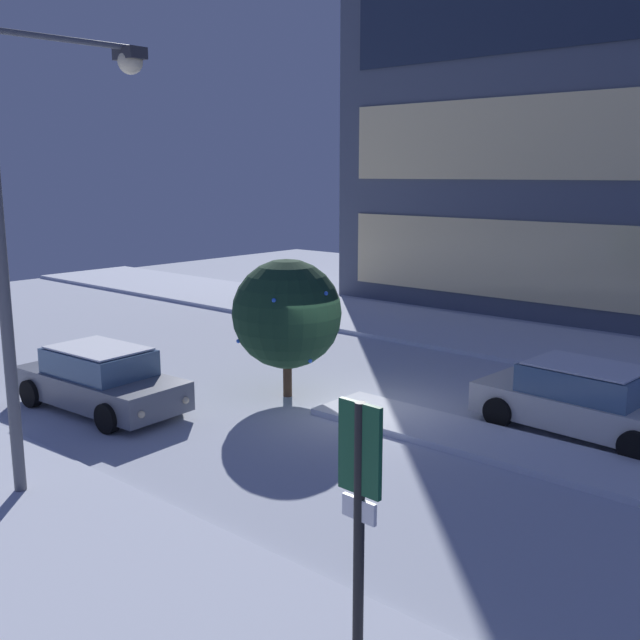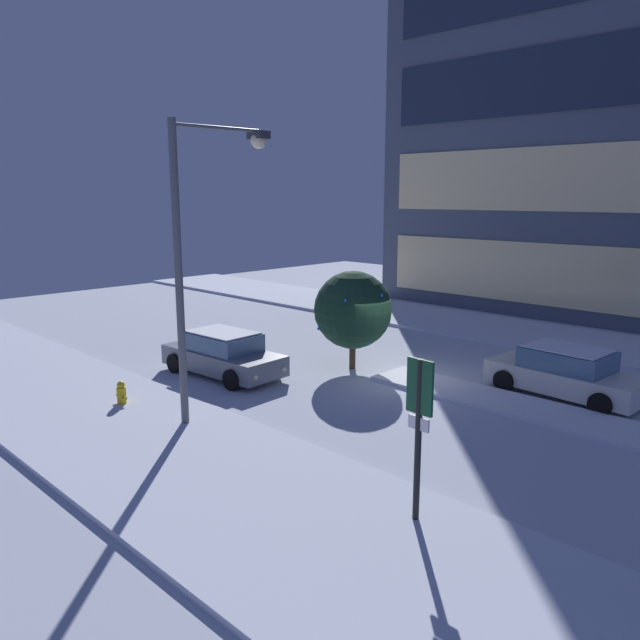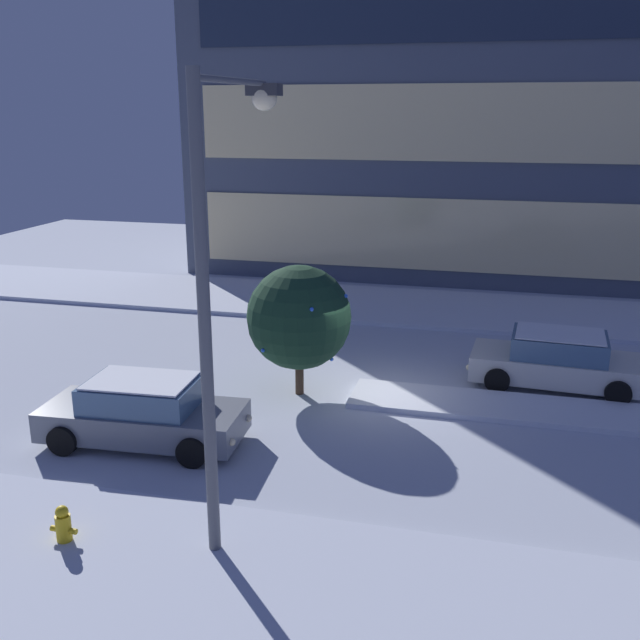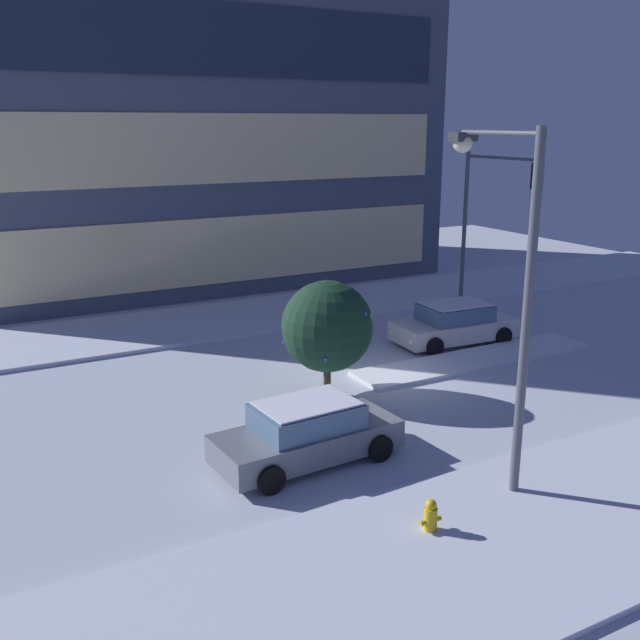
{
  "view_description": "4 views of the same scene",
  "coord_description": "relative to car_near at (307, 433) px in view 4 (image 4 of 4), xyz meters",
  "views": [
    {
      "loc": [
        10.26,
        -12.98,
        5.44
      ],
      "look_at": [
        -0.04,
        -1.17,
        2.29
      ],
      "focal_mm": 41.21,
      "sensor_mm": 36.0,
      "label": 1
    },
    {
      "loc": [
        11.79,
        -15.86,
        5.93
      ],
      "look_at": [
        -1.92,
        -1.86,
        1.94
      ],
      "focal_mm": 34.45,
      "sensor_mm": 36.0,
      "label": 2
    },
    {
      "loc": [
        2.98,
        -17.18,
        7.13
      ],
      "look_at": [
        -1.47,
        0.36,
        1.85
      ],
      "focal_mm": 40.27,
      "sensor_mm": 36.0,
      "label": 3
    },
    {
      "loc": [
        -11.68,
        -17.83,
        7.79
      ],
      "look_at": [
        -1.76,
        0.28,
        2.12
      ],
      "focal_mm": 40.52,
      "sensor_mm": 36.0,
      "label": 4
    }
  ],
  "objects": [
    {
      "name": "ground",
      "position": [
        4.42,
        3.94,
        -0.71
      ],
      "size": [
        52.0,
        52.0,
        0.0
      ],
      "primitive_type": "plane",
      "color": "silver"
    },
    {
      "name": "curb_strip_near",
      "position": [
        4.42,
        -4.86,
        -0.64
      ],
      "size": [
        52.0,
        5.2,
        0.14
      ],
      "primitive_type": "cube",
      "color": "silver",
      "rests_on": "ground"
    },
    {
      "name": "curb_strip_far",
      "position": [
        4.42,
        12.74,
        -0.64
      ],
      "size": [
        52.0,
        5.2,
        0.14
      ],
      "primitive_type": "cube",
      "color": "silver",
      "rests_on": "ground"
    },
    {
      "name": "median_strip",
      "position": [
        8.46,
        3.84,
        -0.64
      ],
      "size": [
        9.0,
        1.8,
        0.14
      ],
      "primitive_type": "cube",
      "color": "silver",
      "rests_on": "ground"
    },
    {
      "name": "office_tower_main",
      "position": [
        5.09,
        22.55,
        10.42
      ],
      "size": [
        22.87,
        12.48,
        22.26
      ],
      "color": "#4C5466",
      "rests_on": "ground"
    },
    {
      "name": "car_near",
      "position": [
        0.0,
        0.0,
        0.0
      ],
      "size": [
        4.62,
        2.23,
        1.49
      ],
      "rotation": [
        0.0,
        0.0,
        0.06
      ],
      "color": "slate",
      "rests_on": "ground"
    },
    {
      "name": "car_far",
      "position": [
        9.12,
        5.85,
        0.0
      ],
      "size": [
        4.67,
        2.32,
        1.49
      ],
      "rotation": [
        0.0,
        0.0,
        3.08
      ],
      "color": "silver",
      "rests_on": "ground"
    },
    {
      "name": "traffic_light_corner_far_right",
      "position": [
        13.63,
        9.25,
        3.87
      ],
      "size": [
        0.32,
        4.48,
        6.58
      ],
      "rotation": [
        0.0,
        0.0,
        -1.57
      ],
      "color": "#565960",
      "rests_on": "ground"
    },
    {
      "name": "street_lamp_arched",
      "position": [
        3.2,
        -2.83,
        4.32
      ],
      "size": [
        0.57,
        2.82,
        7.73
      ],
      "rotation": [
        0.0,
        0.0,
        1.49
      ],
      "color": "#565960",
      "rests_on": "ground"
    },
    {
      "name": "fire_hydrant",
      "position": [
        0.59,
        -4.01,
        -0.33
      ],
      "size": [
        0.48,
        0.26,
        0.79
      ],
      "color": "gold",
      "rests_on": "ground"
    },
    {
      "name": "decorated_tree_median",
      "position": [
        2.57,
        3.62,
        1.37
      ],
      "size": [
        2.68,
        2.68,
        3.42
      ],
      "color": "#473323",
      "rests_on": "ground"
    }
  ]
}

